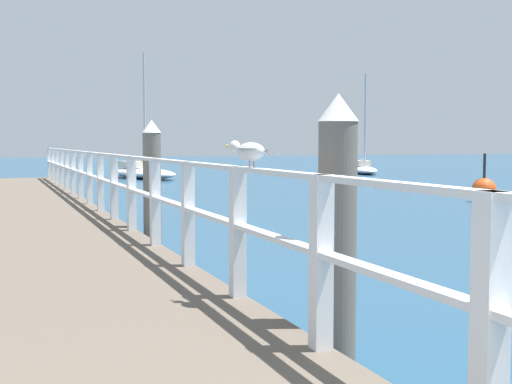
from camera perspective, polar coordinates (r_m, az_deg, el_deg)
The scene contains 8 objects.
pier_deck at distance 13.29m, azimuth -17.97°, elevation -2.56°, with size 2.54×26.60×0.41m, color brown.
pier_railing at distance 13.33m, azimuth -12.95°, elevation 1.37°, with size 0.12×25.12×1.11m.
dock_piling_near at distance 4.92m, azimuth 6.84°, elevation -3.73°, with size 0.29×0.29×2.07m.
dock_piling_far at distance 10.63m, azimuth -8.72°, elevation 0.50°, with size 0.29×0.29×2.07m.
seagull_foreground at distance 5.41m, azimuth -0.51°, elevation 3.50°, with size 0.26×0.44×0.21m.
boat_1 at distance 37.72m, azimuth 9.04°, elevation 2.00°, with size 2.55×4.35×5.43m.
boat_3 at distance 32.91m, azimuth -9.56°, elevation 1.71°, with size 3.27×5.78×5.92m.
channel_buoy at distance 20.54m, azimuth 18.60°, elevation 0.18°, with size 0.70×0.70×1.40m.
Camera 1 is at (-0.73, 0.12, 1.72)m, focal length 47.61 mm.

